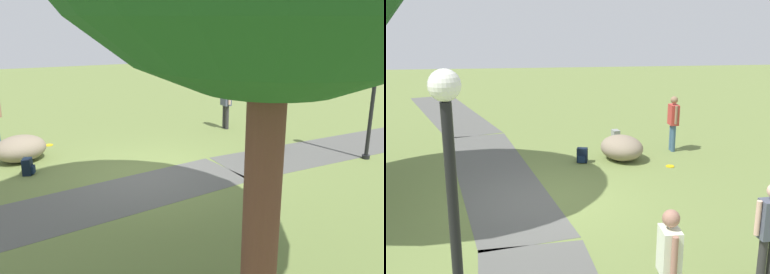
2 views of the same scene
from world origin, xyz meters
The scene contains 11 objects.
ground_plane centered at (0.00, 0.00, 0.00)m, with size 48.00×48.00×0.00m, color olive.
footpath_segment_mid centered at (1.88, 1.19, 0.00)m, with size 8.22×3.53×0.01m.
footpath_segment_far centered at (9.54, 3.42, 0.00)m, with size 8.16×4.53×0.01m.
lamp_post centered at (-5.82, 1.05, 2.24)m, with size 0.28×0.28×3.63m.
lawn_boulder centered at (2.74, -2.24, 0.34)m, with size 1.65×1.53×0.68m.
woman_with_handbag centered at (-4.57, -1.37, 0.99)m, with size 0.52×0.25×1.70m.
man_near_boulder centered at (3.42, -3.89, 0.94)m, with size 0.52×0.25×1.63m.
passerby_on_path centered at (-3.73, -3.17, 0.96)m, with size 0.27×0.52×1.66m.
backpack_by_boulder centered at (2.60, -1.12, 0.19)m, with size 0.31×0.32×0.40m.
spare_backpack_on_lawn centered at (4.49, -2.41, 0.19)m, with size 0.31×0.30×0.40m.
frisbee_on_grass centered at (1.97, -3.41, 0.01)m, with size 0.22×0.22×0.02m.
Camera 2 is at (-9.92, 0.38, 4.12)m, focal length 45.27 mm.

